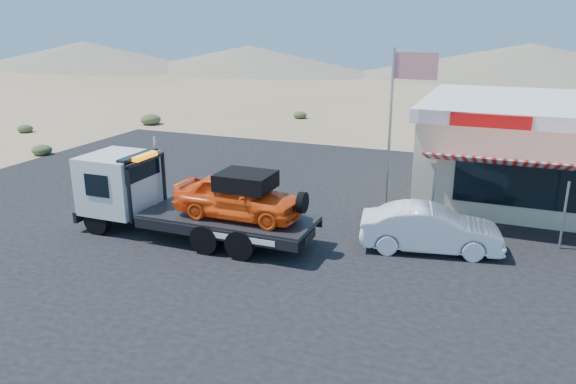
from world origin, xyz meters
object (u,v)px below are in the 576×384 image
at_px(white_sedan, 431,229).
at_px(flagpole, 397,114).
at_px(tow_truck, 187,196).
at_px(jerky_store, 558,150).

bearing_deg(white_sedan, flagpole, 20.80).
bearing_deg(flagpole, white_sedan, -58.23).
distance_m(tow_truck, jerky_store, 14.58).
xyz_separation_m(tow_truck, white_sedan, (7.58, 1.78, -0.71)).
xyz_separation_m(tow_truck, jerky_store, (11.37, 9.11, 0.55)).
height_order(tow_truck, jerky_store, jerky_store).
xyz_separation_m(white_sedan, jerky_store, (3.80, 7.33, 1.26)).
bearing_deg(flagpole, tow_truck, -141.41).
bearing_deg(white_sedan, jerky_store, -38.36).
xyz_separation_m(jerky_store, flagpole, (-5.57, -4.47, 1.77)).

